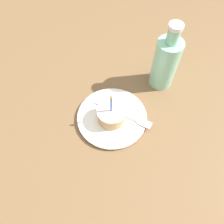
{
  "coord_description": "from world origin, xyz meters",
  "views": [
    {
      "loc": [
        0.34,
        -0.08,
        0.62
      ],
      "look_at": [
        0.01,
        0.02,
        0.04
      ],
      "focal_mm": 35.0,
      "sensor_mm": 36.0,
      "label": 1
    }
  ],
  "objects_px": {
    "plate": "(112,117)",
    "fork": "(126,115)",
    "bottle": "(165,62)",
    "cake_slice": "(111,114)"
  },
  "relations": [
    {
      "from": "plate",
      "to": "bottle",
      "type": "bearing_deg",
      "value": 114.1
    },
    {
      "from": "plate",
      "to": "fork",
      "type": "relative_size",
      "value": 1.46
    },
    {
      "from": "plate",
      "to": "bottle",
      "type": "height_order",
      "value": "bottle"
    },
    {
      "from": "plate",
      "to": "bottle",
      "type": "xyz_separation_m",
      "value": [
        -0.09,
        0.21,
        0.09
      ]
    },
    {
      "from": "bottle",
      "to": "fork",
      "type": "bearing_deg",
      "value": -57.31
    },
    {
      "from": "cake_slice",
      "to": "plate",
      "type": "bearing_deg",
      "value": 150.05
    },
    {
      "from": "fork",
      "to": "cake_slice",
      "type": "bearing_deg",
      "value": -95.27
    },
    {
      "from": "plate",
      "to": "cake_slice",
      "type": "distance_m",
      "value": 0.03
    },
    {
      "from": "plate",
      "to": "bottle",
      "type": "relative_size",
      "value": 0.93
    },
    {
      "from": "fork",
      "to": "bottle",
      "type": "xyz_separation_m",
      "value": [
        -0.11,
        0.17,
        0.08
      ]
    }
  ]
}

